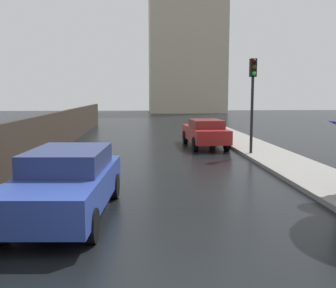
{
  "coord_description": "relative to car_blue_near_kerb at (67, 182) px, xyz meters",
  "views": [
    {
      "loc": [
        -0.33,
        -4.57,
        2.64
      ],
      "look_at": [
        0.3,
        4.85,
        1.44
      ],
      "focal_mm": 41.76,
      "sensor_mm": 36.0,
      "label": 1
    }
  ],
  "objects": [
    {
      "name": "car_blue_near_kerb",
      "position": [
        0.0,
        0.0,
        0.0
      ],
      "size": [
        2.11,
        4.7,
        1.44
      ],
      "rotation": [
        0.0,
        0.0,
        3.08
      ],
      "color": "navy",
      "rests_on": "ground"
    },
    {
      "name": "distant_tower",
      "position": [
        8.17,
        50.39,
        10.47
      ],
      "size": [
        10.79,
        10.23,
        26.51
      ],
      "color": "#B2A88E",
      "rests_on": "ground"
    },
    {
      "name": "traffic_light",
      "position": [
        6.3,
        7.87,
        2.16
      ],
      "size": [
        0.26,
        0.39,
        3.98
      ],
      "color": "black",
      "rests_on": "sidewalk_strip"
    },
    {
      "name": "car_red_mid_road",
      "position": [
        4.81,
        11.0,
        -0.02
      ],
      "size": [
        1.9,
        4.6,
        1.4
      ],
      "rotation": [
        0.0,
        0.0,
        0.04
      ],
      "color": "maroon",
      "rests_on": "ground"
    }
  ]
}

